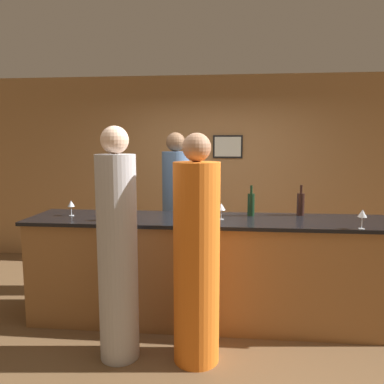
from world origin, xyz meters
TOP-DOWN VIEW (x-y plane):
  - ground_plane at (0.00, 0.00)m, footprint 14.00×14.00m
  - back_wall at (0.00, 2.05)m, footprint 8.00×0.08m
  - bar_counter at (0.00, 0.00)m, footprint 3.60×0.73m
  - bartender at (-0.43, 0.74)m, footprint 0.32×0.32m
  - guest_0 at (-0.71, -0.73)m, footprint 0.33×0.33m
  - guest_1 at (-0.06, -0.71)m, footprint 0.38×0.38m
  - wine_bottle_0 at (0.43, 0.18)m, footprint 0.07×0.07m
  - wine_bottle_1 at (0.94, 0.26)m, footprint 0.08×0.08m
  - wine_glass_0 at (-0.97, -0.19)m, footprint 0.08×0.08m
  - wine_glass_1 at (1.36, -0.32)m, footprint 0.08×0.08m
  - wine_glass_2 at (0.13, -0.03)m, footprint 0.08×0.08m
  - wine_glass_3 at (-1.41, 0.01)m, footprint 0.07×0.07m

SIDE VIEW (x-z plane):
  - ground_plane at x=0.00m, z-range 0.00..0.00m
  - bar_counter at x=0.00m, z-range 0.00..1.07m
  - guest_1 at x=-0.06m, z-range -0.07..1.82m
  - bartender at x=-0.43m, z-range -0.05..1.88m
  - guest_0 at x=-0.71m, z-range -0.06..1.89m
  - wine_bottle_1 at x=0.94m, z-range 1.03..1.34m
  - wine_glass_3 at x=-1.41m, z-range 1.11..1.26m
  - wine_bottle_0 at x=0.43m, z-range 1.03..1.34m
  - wine_glass_2 at x=0.13m, z-range 1.11..1.27m
  - wine_glass_0 at x=-0.97m, z-range 1.11..1.28m
  - wine_glass_1 at x=1.36m, z-range 1.11..1.28m
  - back_wall at x=0.00m, z-range 0.00..2.80m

